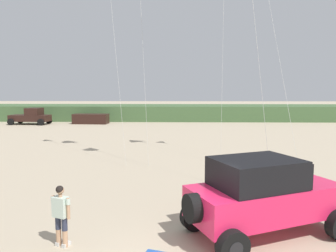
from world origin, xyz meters
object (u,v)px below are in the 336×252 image
distant_pickup (31,117)px  distant_sedan (91,119)px  person_watching (61,212)px  jeep (264,195)px

distant_pickup → distant_sedan: (6.97, 0.97, -0.34)m
person_watching → distant_sedan: size_ratio=0.40×
jeep → person_watching: 5.62m
person_watching → distant_sedan: 32.38m
jeep → distant_sedan: bearing=112.9°
jeep → person_watching: jeep is taller
person_watching → distant_pickup: 33.77m
person_watching → distant_sedan: bearing=103.3°
jeep → distant_sedan: size_ratio=1.19×
person_watching → distant_sedan: (-7.44, 31.51, -0.34)m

